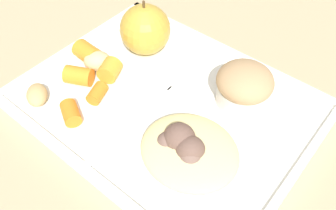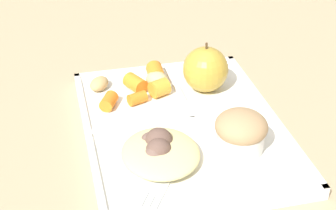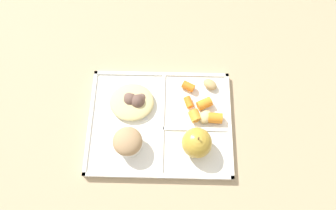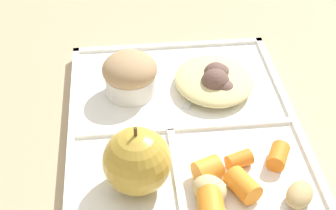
% 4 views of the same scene
% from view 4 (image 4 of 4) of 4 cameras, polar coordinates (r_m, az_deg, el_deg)
% --- Properties ---
extents(ground, '(6.00, 6.00, 0.00)m').
position_cam_4_polar(ground, '(0.68, 1.70, -3.24)').
color(ground, tan).
extents(lunch_tray, '(0.38, 0.29, 0.02)m').
position_cam_4_polar(lunch_tray, '(0.67, 1.71, -2.76)').
color(lunch_tray, white).
rests_on(lunch_tray, ground).
extents(green_apple, '(0.07, 0.07, 0.08)m').
position_cam_4_polar(green_apple, '(0.57, -3.36, -6.06)').
color(green_apple, '#B79333').
rests_on(green_apple, lunch_tray).
extents(bran_muffin, '(0.07, 0.07, 0.06)m').
position_cam_4_polar(bran_muffin, '(0.70, -4.13, 3.27)').
color(bran_muffin, silver).
rests_on(bran_muffin, lunch_tray).
extents(carrot_slice_diagonal, '(0.04, 0.03, 0.02)m').
position_cam_4_polar(carrot_slice_diagonal, '(0.63, 11.77, -5.38)').
color(carrot_slice_diagonal, orange).
rests_on(carrot_slice_diagonal, lunch_tray).
extents(carrot_slice_large, '(0.04, 0.03, 0.03)m').
position_cam_4_polar(carrot_slice_large, '(0.56, 4.64, -10.83)').
color(carrot_slice_large, orange).
rests_on(carrot_slice_large, lunch_tray).
extents(carrot_slice_back, '(0.04, 0.04, 0.03)m').
position_cam_4_polar(carrot_slice_back, '(0.59, 4.28, -6.98)').
color(carrot_slice_back, orange).
rests_on(carrot_slice_back, lunch_tray).
extents(carrot_slice_near_corner, '(0.04, 0.04, 0.03)m').
position_cam_4_polar(carrot_slice_near_corner, '(0.58, 8.08, -8.57)').
color(carrot_slice_near_corner, orange).
rests_on(carrot_slice_near_corner, lunch_tray).
extents(carrot_slice_tilted, '(0.03, 0.03, 0.02)m').
position_cam_4_polar(carrot_slice_tilted, '(0.61, 7.67, -5.88)').
color(carrot_slice_tilted, orange).
rests_on(carrot_slice_tilted, lunch_tray).
extents(potato_chunk_small, '(0.05, 0.05, 0.02)m').
position_cam_4_polar(potato_chunk_small, '(0.59, 13.99, -9.35)').
color(potato_chunk_small, tan).
rests_on(potato_chunk_small, lunch_tray).
extents(potato_chunk_browned, '(0.05, 0.05, 0.03)m').
position_cam_4_polar(potato_chunk_browned, '(0.58, 4.49, -9.04)').
color(potato_chunk_browned, tan).
rests_on(potato_chunk_browned, lunch_tray).
extents(egg_noodle_pile, '(0.12, 0.11, 0.02)m').
position_cam_4_polar(egg_noodle_pile, '(0.72, 4.96, 2.70)').
color(egg_noodle_pile, '#D6C684').
rests_on(egg_noodle_pile, lunch_tray).
extents(meatball_side, '(0.04, 0.04, 0.04)m').
position_cam_4_polar(meatball_side, '(0.71, 5.11, 2.37)').
color(meatball_side, brown).
rests_on(meatball_side, lunch_tray).
extents(meatball_front, '(0.03, 0.03, 0.03)m').
position_cam_4_polar(meatball_front, '(0.73, 5.59, 3.28)').
color(meatball_front, brown).
rests_on(meatball_front, lunch_tray).
extents(meatball_center, '(0.03, 0.03, 0.03)m').
position_cam_4_polar(meatball_center, '(0.71, 6.04, 1.67)').
color(meatball_center, brown).
rests_on(meatball_center, lunch_tray).
extents(meatball_back, '(0.04, 0.04, 0.04)m').
position_cam_4_polar(meatball_back, '(0.72, 5.20, 3.22)').
color(meatball_back, brown).
rests_on(meatball_back, lunch_tray).
extents(plastic_fork, '(0.14, 0.09, 0.00)m').
position_cam_4_polar(plastic_fork, '(0.76, 4.56, 3.46)').
color(plastic_fork, silver).
rests_on(plastic_fork, lunch_tray).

